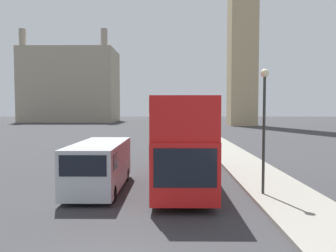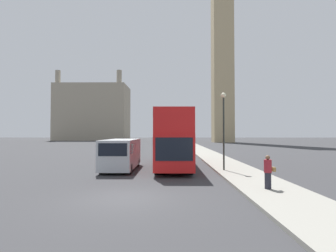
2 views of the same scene
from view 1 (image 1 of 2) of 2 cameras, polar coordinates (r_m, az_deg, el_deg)
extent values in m
cube|color=tan|center=(79.20, 12.92, 20.20)|extent=(5.87, 5.87, 54.55)
cube|color=#9E937F|center=(100.30, -16.51, 6.68)|extent=(26.08, 15.13, 20.79)
cylinder|color=#9E937F|center=(99.84, -24.02, 13.91)|extent=(1.82, 1.82, 4.57)
cylinder|color=#9E937F|center=(93.13, -11.07, 14.93)|extent=(1.82, 1.82, 4.57)
cube|color=red|center=(17.23, 2.20, -4.87)|extent=(2.55, 11.23, 2.33)
cube|color=red|center=(17.07, 2.22, 1.82)|extent=(2.55, 11.00, 1.68)
cube|color=black|center=(17.14, 2.21, -2.42)|extent=(2.59, 10.78, 0.55)
cube|color=black|center=(17.07, 2.22, 3.38)|extent=(2.59, 10.56, 0.55)
cube|color=black|center=(11.63, 3.02, -7.33)|extent=(2.24, 0.03, 1.40)
cylinder|color=black|center=(13.54, -1.27, -10.99)|extent=(0.71, 1.13, 1.13)
cylinder|color=black|center=(13.61, 6.62, -10.94)|extent=(0.71, 1.13, 1.13)
cylinder|color=black|center=(21.25, -0.60, -5.83)|extent=(0.71, 1.13, 1.13)
cylinder|color=black|center=(21.29, 4.37, -5.83)|extent=(0.71, 1.13, 1.13)
cube|color=#B2B7BC|center=(15.92, -11.79, -6.54)|extent=(2.15, 5.95, 2.05)
cube|color=black|center=(12.99, -14.64, -6.74)|extent=(1.83, 0.02, 0.82)
cube|color=black|center=(13.99, -13.50, -6.02)|extent=(2.18, 1.07, 0.66)
cylinder|color=black|center=(14.39, -16.71, -11.19)|extent=(0.54, 0.68, 0.68)
cylinder|color=black|center=(14.01, -10.25, -11.50)|extent=(0.54, 0.68, 0.68)
cylinder|color=black|center=(18.20, -12.89, -8.13)|extent=(0.54, 0.68, 0.68)
cylinder|color=black|center=(17.90, -7.80, -8.27)|extent=(0.54, 0.68, 0.68)
cylinder|color=#2D332D|center=(14.71, 16.34, -1.68)|extent=(0.12, 0.12, 5.03)
sphere|color=beige|center=(14.74, 16.50, 8.83)|extent=(0.36, 0.36, 0.36)
camera|label=2|loc=(4.35, 176.82, -18.27)|focal=28.00mm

